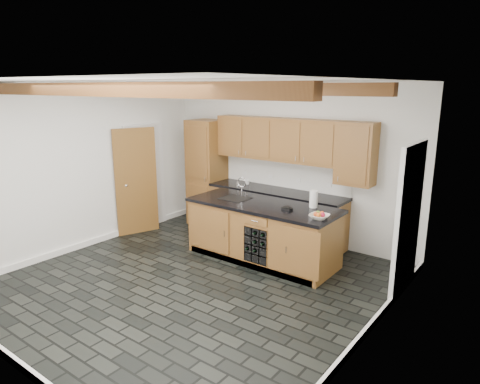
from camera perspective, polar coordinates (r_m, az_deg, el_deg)
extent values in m
plane|color=black|center=(6.31, -6.15, -11.83)|extent=(5.00, 5.00, 0.00)
plane|color=white|center=(7.81, 6.20, 4.00)|extent=(5.00, 0.00, 5.00)
plane|color=white|center=(7.75, -20.10, 3.15)|extent=(0.00, 5.00, 5.00)
plane|color=white|center=(4.56, 17.07, -3.74)|extent=(0.00, 5.00, 5.00)
plane|color=white|center=(5.69, -6.90, 14.48)|extent=(5.00, 5.00, 0.00)
cube|color=brown|center=(4.89, -16.87, 12.94)|extent=(4.90, 0.15, 0.15)
cube|color=brown|center=(6.14, -2.89, 13.58)|extent=(4.90, 0.15, 0.15)
cube|color=white|center=(8.08, -19.23, -6.31)|extent=(0.04, 5.00, 0.10)
cube|color=white|center=(5.12, 15.73, -18.25)|extent=(0.04, 5.00, 0.10)
cube|color=white|center=(5.03, -27.10, -20.02)|extent=(5.00, 0.04, 0.10)
cube|color=white|center=(8.56, -12.52, 2.03)|extent=(0.06, 0.94, 2.04)
cube|color=brown|center=(8.23, -13.67, 1.35)|extent=(0.31, 0.77, 2.00)
cube|color=white|center=(6.05, 21.50, -3.54)|extent=(0.06, 0.98, 2.04)
cube|color=black|center=(6.05, 21.71, -3.76)|extent=(0.02, 0.86, 1.96)
cube|color=brown|center=(8.59, -4.39, 2.58)|extent=(0.65, 0.60, 2.10)
cube|color=brown|center=(7.80, 4.72, -3.24)|extent=(2.60, 0.60, 0.88)
cube|color=black|center=(7.67, 4.79, 0.08)|extent=(2.64, 0.62, 0.05)
cube|color=white|center=(7.85, 5.97, 2.50)|extent=(2.60, 0.02, 0.52)
cube|color=brown|center=(7.67, 4.80, 7.06)|extent=(2.40, 0.35, 0.75)
cube|color=brown|center=(7.01, 15.24, 4.94)|extent=(0.60, 0.35, 1.00)
cube|color=brown|center=(6.91, 2.99, -5.49)|extent=(2.40, 0.90, 0.88)
cube|color=black|center=(6.77, 3.04, -1.77)|extent=(2.46, 0.96, 0.05)
cube|color=brown|center=(6.97, -4.08, -5.00)|extent=(0.80, 0.02, 0.70)
cube|color=brown|center=(6.07, 8.04, -8.04)|extent=(0.60, 0.02, 0.70)
cube|color=black|center=(6.59, 2.77, -6.85)|extent=(0.42, 0.30, 0.56)
cylinder|color=black|center=(6.66, 1.57, -7.25)|extent=(0.07, 0.26, 0.07)
cylinder|color=black|center=(6.46, 3.61, -6.62)|extent=(0.07, 0.26, 0.07)
cylinder|color=black|center=(6.49, 2.60, -5.21)|extent=(0.07, 0.26, 0.07)
cylinder|color=black|center=(6.53, 2.58, -6.37)|extent=(0.07, 0.26, 0.07)
cylinder|color=black|center=(6.58, 2.57, -7.51)|extent=(0.07, 0.26, 0.07)
cylinder|color=black|center=(6.41, 3.63, -5.45)|extent=(0.07, 0.26, 0.07)
cube|color=black|center=(7.08, -0.65, -0.90)|extent=(0.45, 0.40, 0.02)
cylinder|color=silver|center=(7.19, 0.22, 0.21)|extent=(0.02, 0.02, 0.20)
torus|color=silver|center=(7.16, 0.23, 1.30)|extent=(0.18, 0.02, 0.18)
cylinder|color=silver|center=(7.25, -0.28, -0.16)|extent=(0.02, 0.02, 0.08)
cylinder|color=silver|center=(7.16, 0.74, -0.35)|extent=(0.02, 0.02, 0.08)
cube|color=black|center=(6.46, 6.29, -2.22)|extent=(0.17, 0.11, 0.04)
cylinder|color=black|center=(6.45, 6.30, -2.02)|extent=(0.11, 0.11, 0.01)
imported|color=silver|center=(6.08, 10.53, -3.25)|extent=(0.29, 0.29, 0.07)
sphere|color=#A91633|center=(6.05, 10.96, -3.00)|extent=(0.07, 0.07, 0.07)
sphere|color=#DC4E13|center=(6.10, 10.87, -2.85)|extent=(0.07, 0.07, 0.07)
sphere|color=#5A8524|center=(6.11, 10.33, -2.80)|extent=(0.07, 0.07, 0.07)
sphere|color=#C2471D|center=(6.06, 10.07, -2.93)|extent=(0.07, 0.07, 0.07)
sphere|color=#C95A16|center=(6.02, 10.46, -3.06)|extent=(0.07, 0.07, 0.07)
cylinder|color=white|center=(6.62, 9.79, -0.93)|extent=(0.13, 0.13, 0.26)
imported|color=white|center=(8.08, 1.00, 1.32)|extent=(0.10, 0.10, 0.08)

